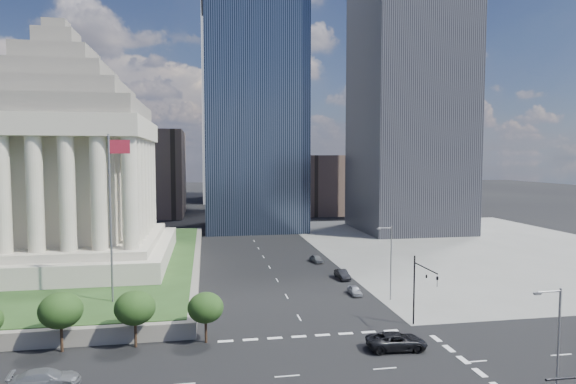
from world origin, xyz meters
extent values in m
plane|color=black|center=(0.00, 100.00, 0.00)|extent=(500.00, 500.00, 0.00)
cube|color=slate|center=(46.00, 60.00, 0.01)|extent=(68.00, 90.00, 0.03)
cylinder|color=slate|center=(-22.00, 24.00, 11.90)|extent=(0.24, 0.24, 20.00)
cube|color=maroon|center=(-20.80, 24.00, 20.40)|extent=(2.40, 0.05, 1.60)
cube|color=black|center=(2.00, 95.00, 30.00)|extent=(26.00, 26.00, 60.00)
cube|color=black|center=(42.00, 85.00, 50.00)|extent=(26.00, 28.00, 100.00)
cube|color=brown|center=(32.00, 130.00, 10.00)|extent=(20.00, 30.00, 20.00)
cube|color=brown|center=(-30.00, 130.00, 14.00)|extent=(24.00, 30.00, 28.00)
cylinder|color=black|center=(12.50, 15.50, 4.00)|extent=(0.18, 0.18, 8.00)
cylinder|color=black|center=(12.50, 12.75, 7.20)|extent=(0.14, 5.50, 0.14)
cube|color=black|center=(12.50, 10.00, 6.40)|extent=(0.30, 0.30, 1.10)
cylinder|color=slate|center=(13.50, -6.00, 5.00)|extent=(0.16, 0.16, 10.00)
cylinder|color=slate|center=(12.60, -6.00, 9.80)|extent=(1.80, 0.12, 0.12)
cube|color=slate|center=(11.70, -6.00, 9.70)|extent=(0.50, 0.22, 0.14)
cylinder|color=slate|center=(13.50, 25.00, 5.00)|extent=(0.16, 0.16, 10.00)
cylinder|color=slate|center=(12.60, 25.00, 9.80)|extent=(1.80, 0.12, 0.12)
cube|color=slate|center=(11.70, 25.00, 9.70)|extent=(0.50, 0.22, 0.14)
imported|color=black|center=(7.76, 8.98, 0.84)|extent=(3.17, 6.19, 1.67)
imported|color=slate|center=(-24.13, 6.16, 0.80)|extent=(5.74, 2.90, 1.60)
imported|color=#9FA2A8|center=(9.52, 28.18, 0.61)|extent=(1.55, 3.63, 1.22)
imported|color=black|center=(10.29, 37.06, 0.71)|extent=(4.35, 1.68, 1.41)
imported|color=#5A5E62|center=(9.00, 49.47, 0.67)|extent=(4.14, 2.20, 1.34)
camera|label=1|loc=(-10.83, -35.26, 19.06)|focal=30.00mm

